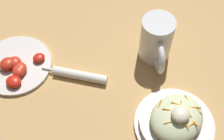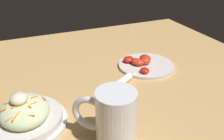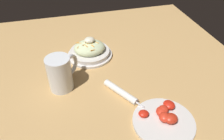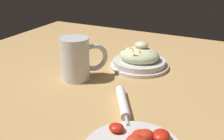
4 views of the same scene
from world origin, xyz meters
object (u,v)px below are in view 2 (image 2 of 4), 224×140
tomato_plate (144,64)px  beer_mug (114,120)px  salad_plate (25,115)px  napkin_roll (117,85)px

tomato_plate → beer_mug: bearing=140.4°
salad_plate → tomato_plate: 0.49m
salad_plate → beer_mug: beer_mug is taller
beer_mug → salad_plate: bearing=52.2°
tomato_plate → napkin_roll: bearing=123.1°
salad_plate → tomato_plate: size_ratio=1.00×
beer_mug → napkin_roll: size_ratio=0.80×
salad_plate → tomato_plate: salad_plate is taller
tomato_plate → salad_plate: bearing=111.0°
salad_plate → beer_mug: 0.24m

